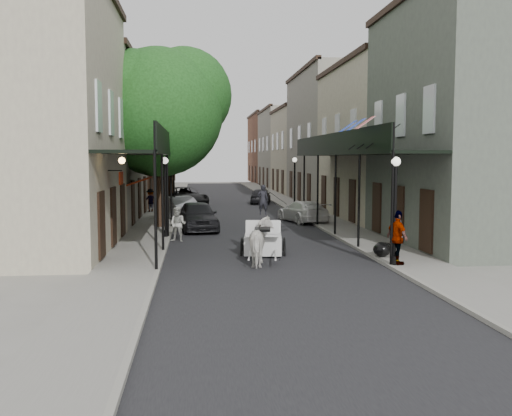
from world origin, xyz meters
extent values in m
plane|color=gray|center=(0.00, 0.00, 0.00)|extent=(140.00, 140.00, 0.00)
cube|color=black|center=(0.00, 20.00, 0.01)|extent=(8.00, 90.00, 0.01)
cube|color=gray|center=(-5.00, 20.00, 0.06)|extent=(2.20, 90.00, 0.12)
cube|color=gray|center=(5.00, 20.00, 0.06)|extent=(2.20, 90.00, 0.12)
cube|color=#BEB798|center=(-8.60, 30.00, 5.25)|extent=(5.00, 80.00, 10.50)
cube|color=gray|center=(8.60, 30.00, 5.25)|extent=(5.00, 80.00, 10.50)
cube|color=black|center=(-5.00, 7.00, 4.00)|extent=(2.20, 18.00, 0.12)
cube|color=black|center=(-3.95, 7.00, 4.50)|extent=(0.06, 18.00, 1.00)
cylinder|color=black|center=(-4.00, -2.00, 2.12)|extent=(0.10, 0.10, 4.00)
cylinder|color=black|center=(-4.00, 6.00, 2.12)|extent=(0.10, 0.10, 4.00)
cylinder|color=black|center=(-4.00, 14.00, 2.12)|extent=(0.10, 0.10, 4.00)
cube|color=black|center=(5.00, 7.00, 4.00)|extent=(2.20, 18.00, 0.12)
cube|color=black|center=(3.95, 7.00, 4.50)|extent=(0.06, 18.00, 1.00)
cylinder|color=black|center=(4.00, -2.00, 2.12)|extent=(0.10, 0.10, 4.00)
cylinder|color=black|center=(4.00, 6.00, 2.12)|extent=(0.10, 0.10, 4.00)
cylinder|color=black|center=(4.00, 14.00, 2.12)|extent=(0.10, 0.10, 4.00)
cylinder|color=#382619|center=(-4.60, 10.00, 2.92)|extent=(0.44, 0.44, 5.60)
sphere|color=#194115|center=(-4.60, 10.00, 6.20)|extent=(6.80, 6.80, 6.80)
sphere|color=#194115|center=(-3.24, 10.60, 7.20)|extent=(5.10, 5.10, 5.10)
cylinder|color=#382619|center=(-4.60, 24.00, 2.64)|extent=(0.44, 0.44, 5.04)
sphere|color=#194115|center=(-4.60, 24.00, 5.58)|extent=(6.00, 6.00, 6.00)
sphere|color=#194115|center=(-3.40, 24.60, 6.48)|extent=(4.50, 4.50, 4.50)
cylinder|color=black|center=(4.10, -2.00, 0.27)|extent=(0.28, 0.28, 0.30)
cylinder|color=black|center=(4.10, -2.00, 1.82)|extent=(0.12, 0.12, 3.40)
sphere|color=white|center=(4.10, -2.00, 3.67)|extent=(0.32, 0.32, 0.32)
cylinder|color=black|center=(-4.10, 6.00, 0.27)|extent=(0.28, 0.28, 0.30)
cylinder|color=black|center=(-4.10, 6.00, 1.82)|extent=(0.12, 0.12, 3.40)
sphere|color=white|center=(-4.10, 6.00, 3.67)|extent=(0.32, 0.32, 0.32)
cylinder|color=black|center=(4.10, 18.00, 0.27)|extent=(0.28, 0.28, 0.30)
cylinder|color=black|center=(4.10, 18.00, 1.82)|extent=(0.12, 0.12, 3.40)
sphere|color=white|center=(4.10, 18.00, 3.67)|extent=(0.32, 0.32, 0.32)
imported|color=silver|center=(-0.35, -1.00, 0.84)|extent=(1.15, 2.09, 1.68)
torus|color=black|center=(-0.81, 2.03, 0.63)|extent=(0.26, 1.31, 1.31)
torus|color=black|center=(0.84, 1.82, 0.63)|extent=(0.26, 1.31, 1.31)
torus|color=black|center=(-0.79, 0.59, 0.33)|extent=(0.16, 0.69, 0.68)
torus|color=black|center=(0.46, 0.43, 0.33)|extent=(0.16, 0.69, 0.68)
cube|color=silver|center=(-0.01, 1.72, 1.07)|extent=(1.64, 2.00, 0.71)
cube|color=silver|center=(-0.14, 0.67, 1.58)|extent=(1.28, 0.71, 0.12)
cube|color=silver|center=(-0.18, 0.41, 1.88)|extent=(1.22, 0.25, 0.51)
imported|color=black|center=(-0.14, 0.67, 2.21)|extent=(0.45, 0.32, 1.14)
imported|color=#AAABA1|center=(-3.50, 5.07, 0.80)|extent=(0.95, 0.85, 1.59)
imported|color=gray|center=(-5.80, 18.79, 0.90)|extent=(1.12, 0.82, 1.56)
imported|color=gray|center=(4.20, -2.00, 1.06)|extent=(0.72, 1.18, 1.88)
imported|color=black|center=(-2.60, 9.00, 0.78)|extent=(2.37, 4.75, 1.55)
imported|color=gray|center=(-3.60, 14.05, 0.73)|extent=(3.14, 4.66, 1.45)
imported|color=black|center=(-3.60, 24.00, 0.77)|extent=(4.37, 6.10, 1.54)
imported|color=white|center=(3.60, 12.27, 0.64)|extent=(2.78, 4.72, 1.28)
imported|color=black|center=(2.69, 26.35, 0.66)|extent=(2.21, 4.09, 1.32)
ellipsoid|color=black|center=(4.20, -0.42, 0.40)|extent=(0.65, 0.65, 0.55)
ellipsoid|color=black|center=(4.50, 0.03, 0.35)|extent=(0.57, 0.57, 0.45)
camera|label=1|loc=(-2.67, -20.80, 3.78)|focal=40.00mm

